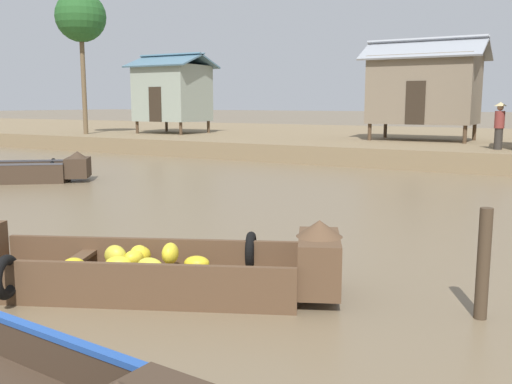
% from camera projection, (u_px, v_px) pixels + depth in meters
% --- Properties ---
extents(ground_plane, '(300.00, 300.00, 0.00)m').
position_uv_depth(ground_plane, '(286.00, 205.00, 13.15)').
color(ground_plane, '#726047').
extents(riverbank_strip, '(160.00, 20.00, 0.72)m').
position_uv_depth(riverbank_strip, '(448.00, 143.00, 28.66)').
color(riverbank_strip, '#7F6B4C').
rests_on(riverbank_strip, ground).
extents(banana_boat, '(4.97, 3.04, 0.96)m').
position_uv_depth(banana_boat, '(139.00, 267.00, 7.07)').
color(banana_boat, brown).
rests_on(banana_boat, ground).
extents(cargo_boat_upstream, '(4.11, 3.51, 0.91)m').
position_uv_depth(cargo_boat_upstream, '(13.00, 171.00, 16.90)').
color(cargo_boat_upstream, '#3D2D21').
rests_on(cargo_boat_upstream, ground).
extents(stilt_house_left, '(4.03, 3.40, 4.23)m').
position_uv_depth(stilt_house_left, '(172.00, 92.00, 30.63)').
color(stilt_house_left, '#4C3826').
rests_on(stilt_house_left, riverbank_strip).
extents(stilt_house_mid_left, '(5.09, 3.17, 4.38)m').
position_uv_depth(stilt_house_mid_left, '(424.00, 88.00, 24.58)').
color(stilt_house_mid_left, '#4C3826').
rests_on(stilt_house_mid_left, riverbank_strip).
extents(palm_tree_near, '(2.58, 2.58, 7.32)m').
position_uv_depth(palm_tree_near, '(81.00, 18.00, 29.17)').
color(palm_tree_near, brown).
rests_on(palm_tree_near, riverbank_strip).
extents(vendor_person, '(0.44, 0.44, 1.66)m').
position_uv_depth(vendor_person, '(499.00, 123.00, 19.86)').
color(vendor_person, '#332D28').
rests_on(vendor_person, riverbank_strip).
extents(mooring_post, '(0.14, 0.14, 1.23)m').
position_uv_depth(mooring_post, '(483.00, 264.00, 6.13)').
color(mooring_post, '#423323').
rests_on(mooring_post, ground).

